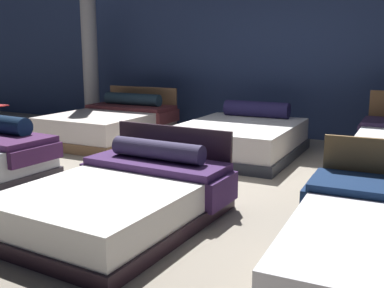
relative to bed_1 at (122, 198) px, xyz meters
name	(u,v)px	position (x,y,z in m)	size (l,w,h in m)	color
ground_plane	(199,179)	(-0.01, 1.57, -0.23)	(18.00, 18.00, 0.02)	gray
showroom_back_wall	(281,38)	(-0.01, 4.76, 1.53)	(18.00, 0.06, 3.50)	navy
bed_1	(122,198)	(0.00, 0.00, 0.00)	(1.58, 2.01, 0.76)	black
bed_3	(112,125)	(-2.45, 3.00, 0.05)	(1.65, 2.19, 0.86)	brown
bed_4	(240,138)	(-0.05, 3.00, 0.03)	(1.69, 2.11, 0.74)	#262B37
support_pillar	(89,40)	(-3.69, 3.98, 1.53)	(0.31, 0.31, 3.50)	#99999E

